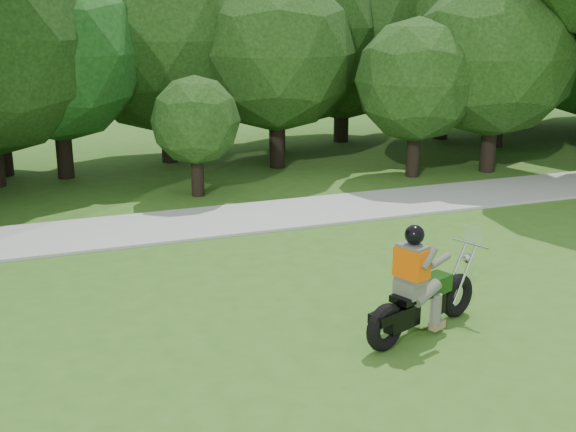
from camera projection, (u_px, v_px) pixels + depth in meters
ground at (522, 384)px, 8.88m from camera, size 100.00×100.00×0.00m
walkway at (292, 213)px, 16.07m from camera, size 60.00×2.20×0.06m
tree_line at (267, 35)px, 21.49m from camera, size 40.76×12.02×7.28m
chopper_motorcycle at (419, 295)px, 10.03m from camera, size 2.25×1.22×1.66m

